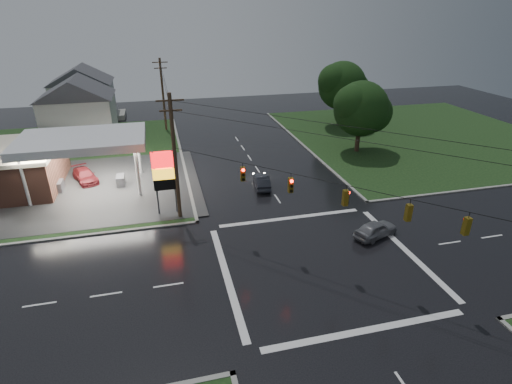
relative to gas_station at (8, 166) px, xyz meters
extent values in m
plane|color=black|center=(25.68, -19.70, -2.55)|extent=(120.00, 120.00, 0.00)
cube|color=black|center=(-0.32, 6.30, -2.51)|extent=(36.00, 36.00, 0.08)
cube|color=black|center=(51.68, 6.30, -2.51)|extent=(36.00, 36.00, 0.08)
cube|color=#2D2D2D|center=(5.68, -1.70, -2.46)|extent=(26.00, 18.00, 0.02)
cylinder|color=silver|center=(2.68, -4.70, -0.05)|extent=(0.30, 0.30, 5.00)
cylinder|color=silver|center=(12.68, -4.70, -0.05)|extent=(0.30, 0.30, 5.00)
cylinder|color=silver|center=(2.68, 1.30, -0.05)|extent=(0.30, 0.30, 5.00)
cylinder|color=silver|center=(12.68, 1.30, -0.05)|extent=(0.30, 0.30, 5.00)
cube|color=silver|center=(7.68, -1.70, 2.65)|extent=(12.00, 8.00, 0.80)
cube|color=white|center=(7.68, -1.70, 2.23)|extent=(11.40, 7.40, 0.04)
cube|color=#59595E|center=(4.68, -1.70, -2.00)|extent=(0.80, 1.60, 1.10)
cube|color=#59595E|center=(10.68, -1.70, -2.00)|extent=(0.80, 1.60, 1.10)
cylinder|color=#59595E|center=(14.38, -9.20, 0.45)|extent=(0.16, 0.16, 6.00)
cylinder|color=#59595E|center=(15.98, -9.20, 0.45)|extent=(0.16, 0.16, 6.00)
cube|color=red|center=(15.18, -9.20, 2.65)|extent=(2.00, 0.35, 1.40)
cube|color=yellow|center=(15.18, -9.20, 1.35)|extent=(2.00, 0.35, 1.00)
cube|color=black|center=(15.18, -9.20, 0.35)|extent=(2.00, 0.35, 1.00)
cylinder|color=#382619|center=(16.18, -10.20, 2.95)|extent=(0.32, 0.32, 11.00)
cube|color=#382619|center=(16.18, -10.20, 7.85)|extent=(2.20, 0.12, 0.12)
cube|color=#382619|center=(16.18, -10.20, 7.05)|extent=(1.80, 0.12, 0.12)
cylinder|color=#382619|center=(16.18, 18.30, 2.70)|extent=(0.32, 0.32, 10.50)
cube|color=#382619|center=(16.18, 18.30, 7.35)|extent=(2.20, 0.12, 0.12)
cube|color=#382619|center=(16.18, 18.30, 6.55)|extent=(1.80, 0.12, 0.12)
cube|color=#59470C|center=(20.93, -14.95, 3.05)|extent=(0.34, 0.34, 1.10)
cylinder|color=#FF0C07|center=(20.93, -15.15, 3.43)|extent=(0.22, 0.08, 0.22)
cube|color=#59470C|center=(23.78, -17.80, 3.05)|extent=(0.34, 0.34, 1.10)
cylinder|color=#FF0C07|center=(23.78, -18.00, 3.43)|extent=(0.22, 0.08, 0.22)
cube|color=#59470C|center=(26.63, -20.65, 3.05)|extent=(0.34, 0.34, 1.10)
cylinder|color=#FF0C07|center=(26.83, -20.65, 3.43)|extent=(0.08, 0.22, 0.22)
cube|color=#59470C|center=(29.48, -23.50, 3.05)|extent=(0.34, 0.34, 1.10)
cylinder|color=#FF0C07|center=(29.48, -23.30, 3.43)|extent=(0.22, 0.08, 0.22)
cube|color=#59470C|center=(31.76, -25.78, 3.05)|extent=(0.34, 0.34, 1.10)
cylinder|color=#FF0C07|center=(31.76, -25.58, 3.43)|extent=(0.22, 0.08, 0.22)
cube|color=silver|center=(4.68, 16.30, 0.45)|extent=(9.00, 8.00, 6.00)
cube|color=gray|center=(9.98, 16.30, -2.15)|extent=(1.60, 4.80, 0.80)
cube|color=silver|center=(3.68, 28.30, 0.45)|extent=(9.00, 8.00, 6.00)
cube|color=gray|center=(8.98, 28.30, -2.15)|extent=(1.60, 4.80, 0.80)
cylinder|color=black|center=(39.68, 2.30, -0.03)|extent=(0.56, 0.56, 5.04)
sphere|color=black|center=(39.68, 2.30, 3.03)|extent=(6.80, 6.80, 6.80)
sphere|color=black|center=(41.38, 2.60, 2.40)|extent=(5.10, 5.10, 5.10)
sphere|color=black|center=(38.32, 1.90, 3.75)|extent=(4.76, 4.76, 4.76)
cylinder|color=black|center=(42.68, 14.30, 0.25)|extent=(0.56, 0.56, 5.60)
sphere|color=black|center=(42.68, 14.30, 3.65)|extent=(7.20, 7.20, 7.20)
sphere|color=black|center=(44.48, 14.60, 2.95)|extent=(5.40, 5.40, 5.40)
sphere|color=black|center=(41.24, 13.90, 4.45)|extent=(5.04, 5.04, 5.04)
imported|color=black|center=(24.88, -5.66, -1.87)|extent=(1.93, 4.25, 1.35)
imported|color=slate|center=(31.38, -17.35, -1.87)|extent=(4.27, 2.87, 1.35)
imported|color=#5D1519|center=(6.92, 0.40, -1.88)|extent=(3.46, 4.93, 1.33)
camera|label=1|loc=(15.17, -42.23, 14.53)|focal=28.00mm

